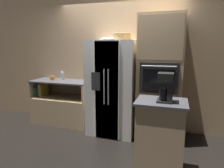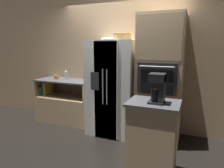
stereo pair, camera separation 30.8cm
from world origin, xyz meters
The scene contains 11 objects.
ground_plane centered at (0.00, 0.00, 0.00)m, with size 20.00×20.00×0.00m, color black.
wall_back centered at (0.00, 0.47, 1.40)m, with size 12.00×0.06×2.80m.
counter_left centered at (-1.20, 0.16, 0.34)m, with size 1.27×0.57×0.93m.
refrigerator centered at (-0.01, 0.07, 0.88)m, with size 0.88×0.78×1.75m.
wall_oven centered at (0.84, 0.10, 1.09)m, with size 0.74×0.74×2.17m.
island_counter centered at (0.96, -1.00, 0.50)m, with size 0.62×0.50×0.99m.
wicker_basket centered at (0.17, 0.02, 1.82)m, with size 0.32×0.32×0.13m.
fruit_bowl centered at (-0.09, 0.06, 1.78)m, with size 0.31×0.31×0.06m.
bottle_tall centered at (-1.23, 0.27, 1.03)m, with size 0.06×0.06×0.22m.
mug centered at (-1.43, 0.18, 0.98)m, with size 0.12×0.09×0.09m.
coffee_maker centered at (1.01, -1.04, 1.18)m, with size 0.18×0.19×0.35m.
Camera 1 is at (1.10, -3.46, 1.65)m, focal length 32.00 mm.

